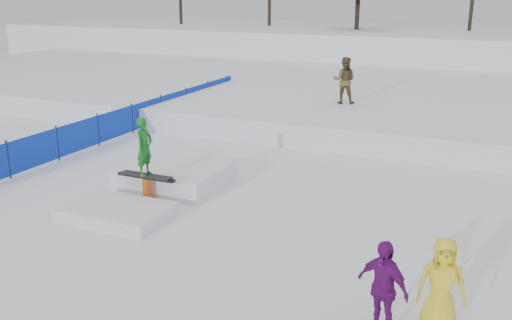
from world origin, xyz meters
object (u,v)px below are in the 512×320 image
at_px(spectator_purple, 382,288).
at_px(jib_rail_feature, 160,183).
at_px(spectator_yellow, 442,285).
at_px(walker_olive, 344,80).
at_px(safety_fence, 132,118).

height_order(spectator_purple, jib_rail_feature, jib_rail_feature).
relative_size(spectator_yellow, jib_rail_feature, 0.34).
distance_m(spectator_purple, spectator_yellow, 0.94).
bearing_deg(spectator_purple, spectator_yellow, 55.70).
xyz_separation_m(walker_olive, spectator_yellow, (5.24, -13.02, -0.94)).
xyz_separation_m(spectator_purple, spectator_yellow, (0.80, 0.48, -0.01)).
bearing_deg(safety_fence, spectator_yellow, -35.39).
distance_m(walker_olive, spectator_purple, 14.25).
xyz_separation_m(walker_olive, jib_rail_feature, (-2.07, -9.67, -1.39)).
bearing_deg(walker_olive, jib_rail_feature, 68.15).
height_order(safety_fence, walker_olive, walker_olive).
height_order(walker_olive, spectator_purple, walker_olive).
relative_size(safety_fence, walker_olive, 8.97).
height_order(spectator_yellow, jib_rail_feature, jib_rail_feature).
distance_m(safety_fence, jib_rail_feature, 6.75).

